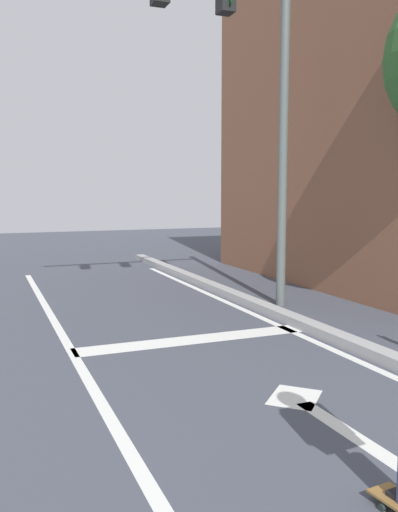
# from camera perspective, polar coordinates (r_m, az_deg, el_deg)

# --- Properties ---
(lane_line_center) EXTENTS (0.12, 20.00, 0.01)m
(lane_line_center) POSITION_cam_1_polar(r_m,az_deg,el_deg) (3.96, -5.18, -23.30)
(lane_line_center) COLOR silver
(lane_line_center) RESTS_ON ground
(stop_bar) EXTENTS (3.22, 0.40, 0.01)m
(stop_bar) POSITION_cam_1_polar(r_m,az_deg,el_deg) (7.34, -0.60, -8.84)
(stop_bar) COLOR silver
(stop_bar) RESTS_ON ground
(lane_arrow_stem) EXTENTS (0.16, 1.40, 0.01)m
(lane_arrow_stem) POSITION_cam_1_polar(r_m,az_deg,el_deg) (4.84, 15.72, -17.64)
(lane_arrow_stem) COLOR silver
(lane_arrow_stem) RESTS_ON ground
(lane_arrow_head) EXTENTS (0.71, 0.71, 0.01)m
(lane_arrow_head) POSITION_cam_1_polar(r_m,az_deg,el_deg) (5.48, 10.09, -14.51)
(lane_arrow_head) COLOR silver
(lane_arrow_head) RESTS_ON ground
(traffic_signal_mast) EXTENTS (4.44, 0.34, 5.90)m
(traffic_signal_mast) POSITION_cam_1_polar(r_m,az_deg,el_deg) (9.12, 2.00, 21.04)
(traffic_signal_mast) COLOR #505855
(traffic_signal_mast) RESTS_ON ground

